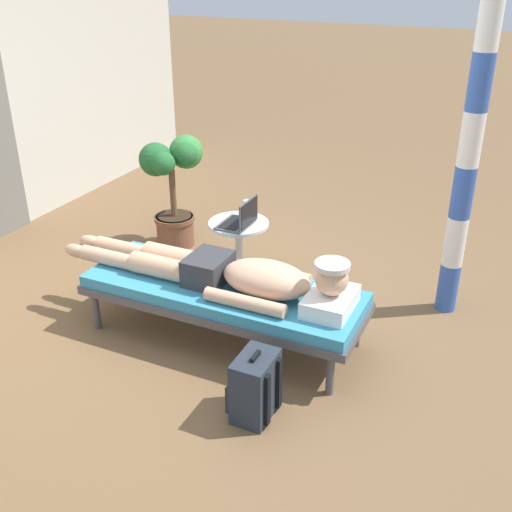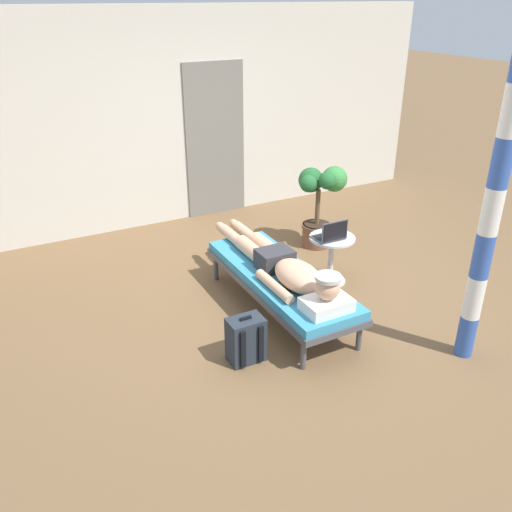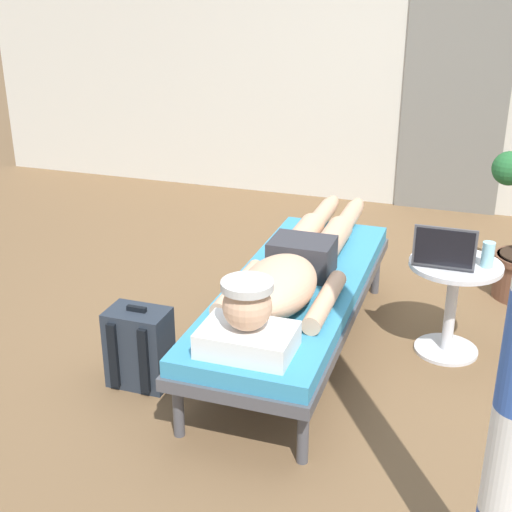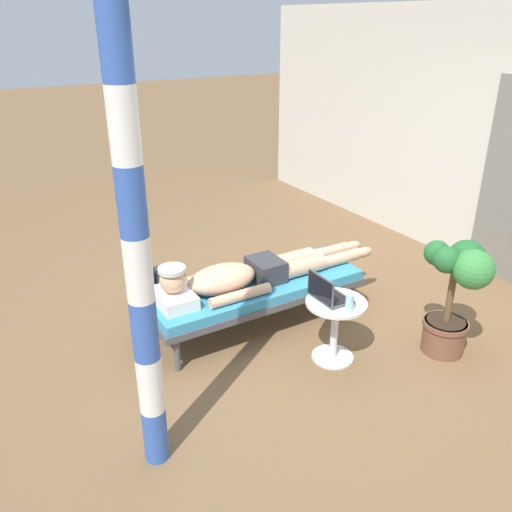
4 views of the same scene
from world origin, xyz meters
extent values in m
plane|color=brown|center=(0.00, 0.00, 0.00)|extent=(40.00, 40.00, 0.00)
cylinder|color=#4C4C51|center=(-0.49, 0.71, 0.14)|extent=(0.05, 0.05, 0.28)
cylinder|color=#4C4C51|center=(0.07, 0.71, 0.14)|extent=(0.05, 0.05, 0.28)
cylinder|color=#4C4C51|center=(-0.49, -1.05, 0.14)|extent=(0.05, 0.05, 0.28)
cylinder|color=#4C4C51|center=(0.07, -1.05, 0.14)|extent=(0.05, 0.05, 0.28)
cube|color=#4C4C51|center=(-0.21, -0.17, 0.31)|extent=(0.67, 1.96, 0.06)
cube|color=teal|center=(-0.21, -0.17, 0.38)|extent=(0.64, 1.92, 0.08)
cube|color=white|center=(-0.21, -0.93, 0.47)|extent=(0.40, 0.28, 0.11)
sphere|color=#D8A884|center=(-0.21, -0.93, 0.64)|extent=(0.21, 0.21, 0.21)
cylinder|color=silver|center=(-0.21, -0.93, 0.73)|extent=(0.22, 0.22, 0.03)
ellipsoid|color=#D8A884|center=(-0.21, -0.49, 0.54)|extent=(0.35, 0.60, 0.23)
cylinder|color=#D8A884|center=(-0.43, -0.44, 0.46)|extent=(0.09, 0.55, 0.09)
cylinder|color=#D8A884|center=(0.01, -0.44, 0.46)|extent=(0.09, 0.55, 0.09)
cube|color=#333338|center=(-0.21, -0.06, 0.52)|extent=(0.33, 0.26, 0.19)
cylinder|color=#D8A884|center=(-0.29, 0.28, 0.49)|extent=(0.15, 0.42, 0.15)
cylinder|color=#D8A884|center=(-0.29, 0.71, 0.47)|extent=(0.11, 0.44, 0.11)
ellipsoid|color=#D8A884|center=(-0.29, 1.00, 0.47)|extent=(0.09, 0.20, 0.10)
cylinder|color=#D8A884|center=(-0.12, 0.28, 0.49)|extent=(0.15, 0.42, 0.15)
cylinder|color=#D8A884|center=(-0.12, 0.71, 0.47)|extent=(0.11, 0.44, 0.11)
ellipsoid|color=#D8A884|center=(-0.12, 1.00, 0.47)|extent=(0.09, 0.20, 0.10)
cylinder|color=silver|center=(0.57, 0.09, 0.01)|extent=(0.34, 0.34, 0.02)
cylinder|color=silver|center=(0.57, 0.09, 0.26)|extent=(0.06, 0.06, 0.48)
cylinder|color=silver|center=(0.57, 0.09, 0.51)|extent=(0.48, 0.48, 0.02)
cube|color=#4C4C51|center=(0.51, 0.09, 0.53)|extent=(0.31, 0.22, 0.02)
cube|color=black|center=(0.51, 0.10, 0.54)|extent=(0.27, 0.15, 0.00)
cube|color=#4C4C51|center=(0.51, -0.02, 0.64)|extent=(0.31, 0.01, 0.21)
cube|color=black|center=(0.51, -0.03, 0.64)|extent=(0.29, 0.00, 0.19)
cylinder|color=#99D8E5|center=(0.72, 0.09, 0.59)|extent=(0.06, 0.06, 0.13)
cube|color=#262D38|center=(-0.85, -0.72, 0.20)|extent=(0.30, 0.20, 0.40)
cube|color=#262D38|center=(-0.85, -0.60, 0.13)|extent=(0.23, 0.04, 0.18)
cube|color=black|center=(-0.94, -0.83, 0.20)|extent=(0.04, 0.02, 0.34)
cube|color=black|center=(-0.77, -0.83, 0.20)|extent=(0.04, 0.02, 0.34)
cube|color=black|center=(-0.85, -0.72, 0.41)|extent=(0.10, 0.02, 0.02)
cylinder|color=brown|center=(0.95, 0.94, 0.14)|extent=(0.34, 0.34, 0.28)
cylinder|color=brown|center=(0.95, 0.94, 0.26)|extent=(0.37, 0.37, 0.04)
cylinder|color=#332319|center=(0.95, 0.94, 0.29)|extent=(0.31, 0.31, 0.01)
cylinder|color=brown|center=(0.95, 0.94, 0.50)|extent=(0.06, 0.06, 0.44)
sphere|color=#38843D|center=(1.14, 0.89, 0.84)|extent=(0.30, 0.30, 0.30)
sphere|color=#23602D|center=(0.94, 1.08, 0.80)|extent=(0.30, 0.30, 0.30)
sphere|color=#23602D|center=(0.79, 0.91, 0.83)|extent=(0.20, 0.20, 0.20)
sphere|color=#23602D|center=(0.98, 0.80, 0.87)|extent=(0.21, 0.21, 0.21)
cylinder|color=#3359B2|center=(0.84, -1.52, 0.19)|extent=(0.15, 0.15, 0.38)
cylinder|color=white|center=(0.84, -1.52, 0.56)|extent=(0.15, 0.15, 0.38)
cylinder|color=#3359B2|center=(0.84, -1.52, 0.94)|extent=(0.15, 0.15, 0.38)
cylinder|color=white|center=(0.84, -1.52, 1.32)|extent=(0.15, 0.15, 0.38)
cylinder|color=#3359B2|center=(0.84, -1.52, 1.69)|extent=(0.15, 0.15, 0.38)
cylinder|color=white|center=(0.84, -1.52, 2.07)|extent=(0.15, 0.15, 0.38)
camera|label=1|loc=(-3.43, -1.92, 2.45)|focal=43.39mm
camera|label=2|loc=(-2.52, -4.05, 2.80)|focal=37.76mm
camera|label=3|loc=(0.67, -3.40, 1.95)|focal=49.32mm
camera|label=4|loc=(3.31, -2.27, 2.53)|focal=36.93mm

